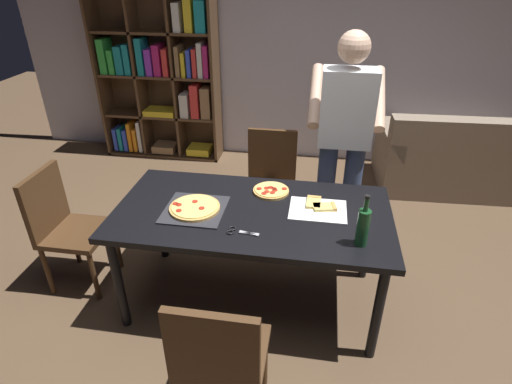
% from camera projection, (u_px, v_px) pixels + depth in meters
% --- Properties ---
extents(ground_plane, '(12.00, 12.00, 0.00)m').
position_uv_depth(ground_plane, '(253.00, 298.00, 3.00)').
color(ground_plane, brown).
extents(back_wall, '(6.40, 0.10, 2.80)m').
position_uv_depth(back_wall, '(291.00, 36.00, 4.53)').
color(back_wall, '#BCB7C6').
rests_on(back_wall, ground_plane).
extents(dining_table, '(1.76, 0.90, 0.75)m').
position_uv_depth(dining_table, '(252.00, 220.00, 2.66)').
color(dining_table, black).
rests_on(dining_table, ground_plane).
extents(chair_near_camera, '(0.42, 0.42, 0.90)m').
position_uv_depth(chair_near_camera, '(219.00, 358.00, 1.94)').
color(chair_near_camera, '#472D19').
rests_on(chair_near_camera, ground_plane).
extents(chair_far_side, '(0.42, 0.42, 0.90)m').
position_uv_depth(chair_far_side, '(270.00, 176.00, 3.55)').
color(chair_far_side, '#472D19').
rests_on(chair_far_side, ground_plane).
extents(chair_left_end, '(0.42, 0.42, 0.90)m').
position_uv_depth(chair_left_end, '(64.00, 222.00, 2.93)').
color(chair_left_end, '#472D19').
rests_on(chair_left_end, ground_plane).
extents(couch, '(1.73, 0.92, 0.85)m').
position_uv_depth(couch, '(464.00, 162.00, 4.29)').
color(couch, gray).
rests_on(couch, ground_plane).
extents(bookshelf, '(1.40, 0.35, 1.95)m').
position_uv_depth(bookshelf, '(162.00, 77.00, 4.77)').
color(bookshelf, '#513823').
rests_on(bookshelf, ground_plane).
extents(person_serving_pizza, '(0.55, 0.54, 1.75)m').
position_uv_depth(person_serving_pizza, '(344.00, 137.00, 3.04)').
color(person_serving_pizza, '#38476B').
rests_on(person_serving_pizza, ground_plane).
extents(pepperoni_pizza_on_tray, '(0.38, 0.38, 0.04)m').
position_uv_depth(pepperoni_pizza_on_tray, '(195.00, 208.00, 2.62)').
color(pepperoni_pizza_on_tray, '#2D2D33').
rests_on(pepperoni_pizza_on_tray, dining_table).
extents(pizza_slices_on_towel, '(0.36, 0.28, 0.03)m').
position_uv_depth(pizza_slices_on_towel, '(319.00, 208.00, 2.63)').
color(pizza_slices_on_towel, white).
rests_on(pizza_slices_on_towel, dining_table).
extents(wine_bottle, '(0.07, 0.07, 0.32)m').
position_uv_depth(wine_bottle, '(363.00, 226.00, 2.26)').
color(wine_bottle, '#194723').
rests_on(wine_bottle, dining_table).
extents(kitchen_scissors, '(0.20, 0.09, 0.01)m').
position_uv_depth(kitchen_scissors, '(238.00, 231.00, 2.41)').
color(kitchen_scissors, silver).
rests_on(kitchen_scissors, dining_table).
extents(second_pizza_plain, '(0.25, 0.25, 0.03)m').
position_uv_depth(second_pizza_plain, '(271.00, 191.00, 2.82)').
color(second_pizza_plain, tan).
rests_on(second_pizza_plain, dining_table).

